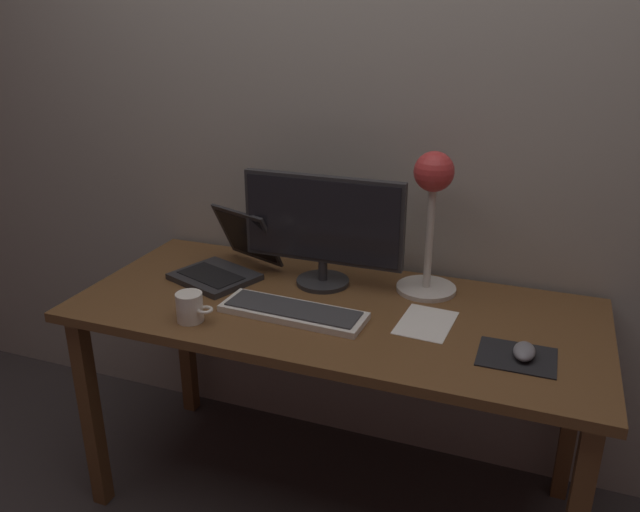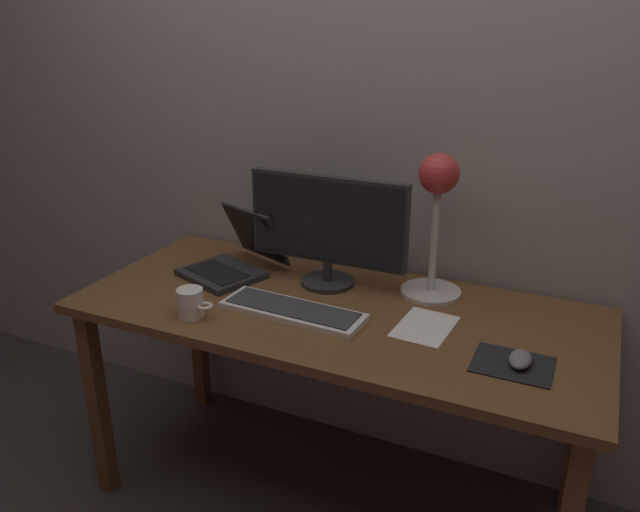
# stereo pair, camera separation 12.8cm
# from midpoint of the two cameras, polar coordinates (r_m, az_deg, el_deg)

# --- Properties ---
(ground_plane) EXTENTS (4.80, 4.80, 0.00)m
(ground_plane) POSITION_cam_midpoint_polar(r_m,az_deg,el_deg) (2.35, 2.87, -21.06)
(ground_plane) COLOR #383333
(ground_plane) RESTS_ON ground
(back_wall) EXTENTS (4.80, 0.06, 2.60)m
(back_wall) POSITION_cam_midpoint_polar(r_m,az_deg,el_deg) (2.13, 7.69, 13.52)
(back_wall) COLOR #9E998E
(back_wall) RESTS_ON ground
(desk) EXTENTS (1.60, 0.70, 0.74)m
(desk) POSITION_cam_midpoint_polar(r_m,az_deg,el_deg) (1.97, 3.22, -6.72)
(desk) COLOR brown
(desk) RESTS_ON ground
(monitor) EXTENTS (0.53, 0.18, 0.37)m
(monitor) POSITION_cam_midpoint_polar(r_m,az_deg,el_deg) (2.01, 2.52, 2.76)
(monitor) COLOR #28282B
(monitor) RESTS_ON desk
(keyboard_main) EXTENTS (0.45, 0.16, 0.03)m
(keyboard_main) POSITION_cam_midpoint_polar(r_m,az_deg,el_deg) (1.87, -0.55, -5.02)
(keyboard_main) COLOR silver
(keyboard_main) RESTS_ON desk
(laptop) EXTENTS (0.35, 0.38, 0.22)m
(laptop) POSITION_cam_midpoint_polar(r_m,az_deg,el_deg) (2.17, -5.83, 0.12)
(laptop) COLOR #28282B
(laptop) RESTS_ON desk
(desk_lamp) EXTENTS (0.19, 0.19, 0.46)m
(desk_lamp) POSITION_cam_midpoint_polar(r_m,az_deg,el_deg) (1.95, 12.43, 4.58)
(desk_lamp) COLOR beige
(desk_lamp) RESTS_ON desk
(mousepad) EXTENTS (0.20, 0.16, 0.00)m
(mousepad) POSITION_cam_midpoint_polar(r_m,az_deg,el_deg) (1.72, 19.18, -9.33)
(mousepad) COLOR black
(mousepad) RESTS_ON desk
(mouse) EXTENTS (0.06, 0.10, 0.03)m
(mouse) POSITION_cam_midpoint_polar(r_m,az_deg,el_deg) (1.71, 19.82, -8.85)
(mouse) COLOR slate
(mouse) RESTS_ON mousepad
(coffee_mug) EXTENTS (0.11, 0.08, 0.09)m
(coffee_mug) POSITION_cam_midpoint_polar(r_m,az_deg,el_deg) (1.88, -9.73, -4.26)
(coffee_mug) COLOR white
(coffee_mug) RESTS_ON desk
(paper_sheet_near_mouse) EXTENTS (0.16, 0.22, 0.00)m
(paper_sheet_near_mouse) POSITION_cam_midpoint_polar(r_m,az_deg,el_deg) (1.85, 11.49, -6.33)
(paper_sheet_near_mouse) COLOR white
(paper_sheet_near_mouse) RESTS_ON desk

